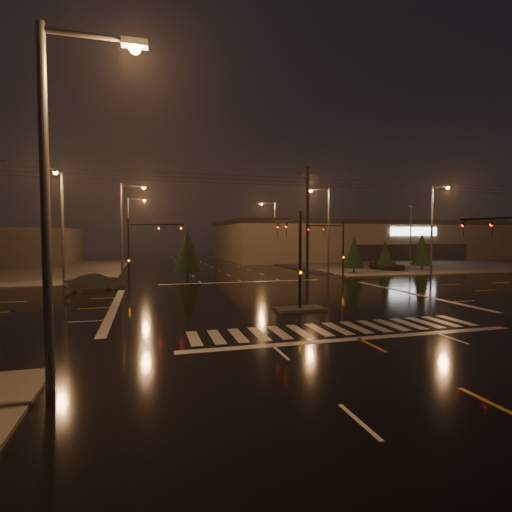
# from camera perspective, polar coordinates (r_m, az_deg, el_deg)

# --- Properties ---
(ground) EXTENTS (140.00, 140.00, 0.00)m
(ground) POSITION_cam_1_polar(r_m,az_deg,el_deg) (28.38, 3.28, -6.26)
(ground) COLOR black
(ground) RESTS_ON ground
(sidewalk_ne) EXTENTS (36.00, 36.00, 0.12)m
(sidewalk_ne) POSITION_cam_1_polar(r_m,az_deg,el_deg) (68.81, 19.16, -0.92)
(sidewalk_ne) COLOR #47443F
(sidewalk_ne) RESTS_ON ground
(median_island) EXTENTS (3.00, 1.60, 0.15)m
(median_island) POSITION_cam_1_polar(r_m,az_deg,el_deg) (24.66, 6.28, -7.51)
(median_island) COLOR #47443F
(median_island) RESTS_ON ground
(crosswalk) EXTENTS (15.00, 2.60, 0.01)m
(crosswalk) POSITION_cam_1_polar(r_m,az_deg,el_deg) (20.21, 11.59, -10.10)
(crosswalk) COLOR beige
(crosswalk) RESTS_ON ground
(stop_bar_near) EXTENTS (16.00, 0.50, 0.01)m
(stop_bar_near) POSITION_cam_1_polar(r_m,az_deg,el_deg) (18.51, 14.46, -11.36)
(stop_bar_near) COLOR beige
(stop_bar_near) RESTS_ON ground
(stop_bar_far) EXTENTS (16.00, 0.50, 0.01)m
(stop_bar_far) POSITION_cam_1_polar(r_m,az_deg,el_deg) (38.86, -1.93, -3.74)
(stop_bar_far) COLOR beige
(stop_bar_far) RESTS_ON ground
(parking_lot) EXTENTS (50.00, 24.00, 0.08)m
(parking_lot) POSITION_cam_1_polar(r_m,az_deg,el_deg) (70.20, 23.46, -0.94)
(parking_lot) COLOR black
(parking_lot) RESTS_ON ground
(retail_building) EXTENTS (60.20, 28.30, 7.20)m
(retail_building) POSITION_cam_1_polar(r_m,az_deg,el_deg) (84.81, 15.87, 2.40)
(retail_building) COLOR #776955
(retail_building) RESTS_ON ground
(signal_mast_median) EXTENTS (0.25, 4.59, 6.00)m
(signal_mast_median) POSITION_cam_1_polar(r_m,az_deg,el_deg) (25.13, 5.54, 1.13)
(signal_mast_median) COLOR black
(signal_mast_median) RESTS_ON ground
(signal_mast_ne) EXTENTS (4.84, 1.86, 6.00)m
(signal_mast_ne) POSITION_cam_1_polar(r_m,az_deg,el_deg) (41.06, 11.36, 1.86)
(signal_mast_ne) COLOR black
(signal_mast_ne) RESTS_ON ground
(signal_mast_nw) EXTENTS (4.84, 1.86, 6.00)m
(signal_mast_nw) POSITION_cam_1_polar(r_m,az_deg,el_deg) (36.68, -16.21, 1.67)
(signal_mast_nw) COLOR black
(signal_mast_nw) RESTS_ON ground
(streetlight_0) EXTENTS (2.77, 0.32, 10.00)m
(streetlight_0) POSITION_cam_1_polar(r_m,az_deg,el_deg) (11.81, -26.42, 8.71)
(streetlight_0) COLOR #38383A
(streetlight_0) RESTS_ON ground
(streetlight_1) EXTENTS (2.77, 0.32, 10.00)m
(streetlight_1) POSITION_cam_1_polar(r_m,az_deg,el_deg) (44.60, -18.27, 4.44)
(streetlight_1) COLOR #38383A
(streetlight_1) RESTS_ON ground
(streetlight_2) EXTENTS (2.77, 0.32, 10.00)m
(streetlight_2) POSITION_cam_1_polar(r_m,az_deg,el_deg) (60.59, -17.51, 4.03)
(streetlight_2) COLOR #38383A
(streetlight_2) RESTS_ON ground
(streetlight_3) EXTENTS (2.77, 0.32, 10.00)m
(streetlight_3) POSITION_cam_1_polar(r_m,az_deg,el_deg) (47.08, 10.01, 4.46)
(streetlight_3) COLOR #38383A
(streetlight_3) RESTS_ON ground
(streetlight_4) EXTENTS (2.77, 0.32, 10.00)m
(streetlight_4) POSITION_cam_1_polar(r_m,az_deg,el_deg) (65.71, 2.49, 4.08)
(streetlight_4) COLOR #38383A
(streetlight_4) RESTS_ON ground
(streetlight_5) EXTENTS (0.32, 2.77, 10.00)m
(streetlight_5) POSITION_cam_1_polar(r_m,az_deg,el_deg) (38.39, -26.01, 4.55)
(streetlight_5) COLOR #38383A
(streetlight_5) RESTS_ON ground
(streetlight_6) EXTENTS (0.32, 2.77, 10.00)m
(streetlight_6) POSITION_cam_1_polar(r_m,az_deg,el_deg) (48.82, 24.07, 4.19)
(streetlight_6) COLOR #38383A
(streetlight_6) RESTS_ON ground
(utility_pole_1) EXTENTS (2.20, 0.32, 12.00)m
(utility_pole_1) POSITION_cam_1_polar(r_m,az_deg,el_deg) (43.97, 7.37, 5.02)
(utility_pole_1) COLOR black
(utility_pole_1) RESTS_ON ground
(conifer_0) EXTENTS (2.35, 2.35, 4.36)m
(conifer_0) POSITION_cam_1_polar(r_m,az_deg,el_deg) (48.49, 13.84, 0.51)
(conifer_0) COLOR black
(conifer_0) RESTS_ON ground
(conifer_1) EXTENTS (2.03, 2.03, 3.87)m
(conifer_1) POSITION_cam_1_polar(r_m,az_deg,el_deg) (52.77, 17.99, 0.37)
(conifer_1) COLOR black
(conifer_1) RESTS_ON ground
(conifer_2) EXTENTS (2.61, 2.61, 4.78)m
(conifer_2) POSITION_cam_1_polar(r_m,az_deg,el_deg) (55.34, 22.61, 0.88)
(conifer_2) COLOR black
(conifer_2) RESTS_ON ground
(conifer_3) EXTENTS (2.95, 2.95, 5.31)m
(conifer_3) POSITION_cam_1_polar(r_m,az_deg,el_deg) (42.30, -9.79, 0.84)
(conifer_3) COLOR black
(conifer_3) RESTS_ON ground
(car_parked) EXTENTS (3.71, 4.91, 1.56)m
(car_parked) POSITION_cam_1_polar(r_m,az_deg,el_deg) (54.25, 18.21, -1.15)
(car_parked) COLOR black
(car_parked) RESTS_ON ground
(car_crossing) EXTENTS (4.80, 3.10, 1.49)m
(car_crossing) POSITION_cam_1_polar(r_m,az_deg,el_deg) (35.63, -22.06, -3.37)
(car_crossing) COLOR slate
(car_crossing) RESTS_ON ground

